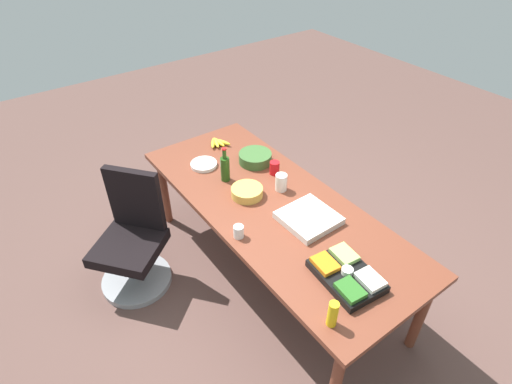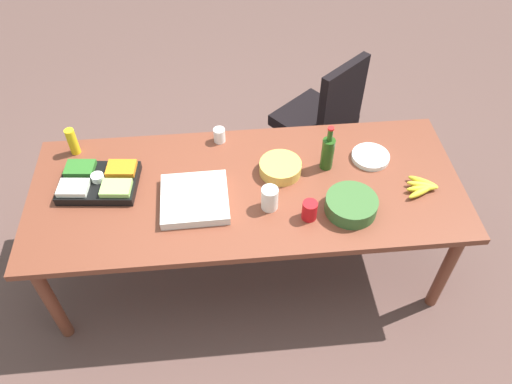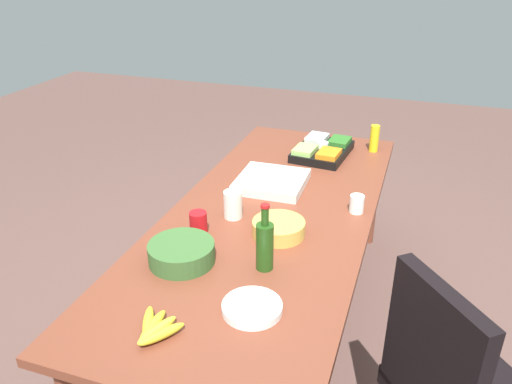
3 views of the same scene
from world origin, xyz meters
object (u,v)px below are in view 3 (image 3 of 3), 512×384
conference_table (271,224)px  veggie_tray (322,150)px  wine_bottle (265,244)px  paper_cup (357,204)px  pizza_box (272,181)px  banana_bunch (155,328)px  mustard_bottle (374,138)px  red_solo_cup (198,223)px  mayo_jar (233,205)px  paper_plate_stack (252,308)px  chip_bowl (279,228)px  salad_bowl (182,253)px

conference_table → veggie_tray: 0.82m
wine_bottle → paper_cup: 0.67m
pizza_box → veggie_tray: bearing=-18.8°
banana_bunch → paper_cup: (1.09, -0.51, 0.02)m
wine_bottle → mustard_bottle: bearing=-10.0°
conference_table → red_solo_cup: size_ratio=21.92×
mayo_jar → paper_plate_stack: bearing=-153.3°
banana_bunch → paper_plate_stack: size_ratio=0.91×
conference_table → veggie_tray: bearing=-5.6°
wine_bottle → chip_bowl: 0.28m
mayo_jar → red_solo_cup: size_ratio=1.23×
paper_plate_stack → salad_bowl: size_ratio=0.80×
mustard_bottle → paper_plate_stack: bearing=172.9°
chip_bowl → paper_plate_stack: 0.54m
wine_bottle → salad_bowl: (-0.07, 0.34, -0.07)m
banana_bunch → paper_cup: 1.21m
red_solo_cup → conference_table: bearing=-39.1°
veggie_tray → red_solo_cup: bearing=163.5°
banana_bunch → wine_bottle: bearing=-25.2°
salad_bowl → mustard_bottle: bearing=-21.4°
mustard_bottle → chip_bowl: 1.22m
wine_bottle → red_solo_cup: 0.40m
conference_table → mustard_bottle: size_ratio=14.13×
chip_bowl → pizza_box: bearing=20.7°
conference_table → chip_bowl: (-0.20, -0.10, 0.10)m
salad_bowl → paper_cup: size_ratio=3.07×
mustard_bottle → veggie_tray: bearing=120.7°
conference_table → mustard_bottle: bearing=-20.7°
conference_table → mayo_jar: size_ratio=17.81×
mustard_bottle → paper_cup: bearing=-178.4°
veggie_tray → salad_bowl: size_ratio=1.62×
mustard_bottle → mayo_jar: (-1.10, 0.53, -0.02)m
pizza_box → chip_bowl: size_ratio=1.50×
banana_bunch → mustard_bottle: bearing=-14.1°
chip_bowl → salad_bowl: 0.46m
conference_table → mustard_bottle: (0.99, -0.37, 0.15)m
pizza_box → wine_bottle: 0.79m
pizza_box → chip_bowl: bearing=-160.4°
wine_bottle → paper_plate_stack: wine_bottle is taller
salad_bowl → red_solo_cup: (0.23, 0.03, 0.01)m
wine_bottle → salad_bowl: wine_bottle is taller
mustard_bottle → paper_plate_stack: (-1.73, 0.22, -0.07)m
paper_cup → red_solo_cup: 0.78m
wine_bottle → banana_bunch: bearing=154.8°
chip_bowl → paper_cup: size_ratio=2.67×
veggie_tray → red_solo_cup: size_ratio=4.07×
banana_bunch → salad_bowl: bearing=14.4°
wine_bottle → paper_cup: wine_bottle is taller
mustard_bottle → banana_bunch: bearing=165.9°
mayo_jar → red_solo_cup: (-0.20, 0.09, -0.01)m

